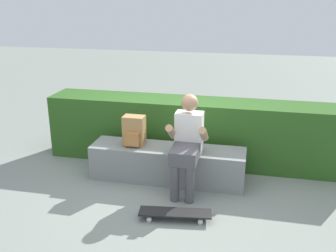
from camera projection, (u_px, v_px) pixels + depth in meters
name	position (u px, v px, depth m)	size (l,w,h in m)	color
ground_plane	(163.00, 188.00, 4.99)	(24.00, 24.00, 0.00)	gray
bench_main	(167.00, 163.00, 5.17)	(2.03, 0.49, 0.46)	gray
person_skater	(187.00, 141.00, 4.77)	(0.49, 0.62, 1.21)	white
skateboard_near_person	(175.00, 213.00, 4.30)	(0.82, 0.30, 0.09)	black
backpack_on_bench	(134.00, 131.00, 5.11)	(0.28, 0.23, 0.40)	#A37A47
hedge_row	(197.00, 131.00, 5.67)	(4.36, 0.61, 0.93)	#2A541D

